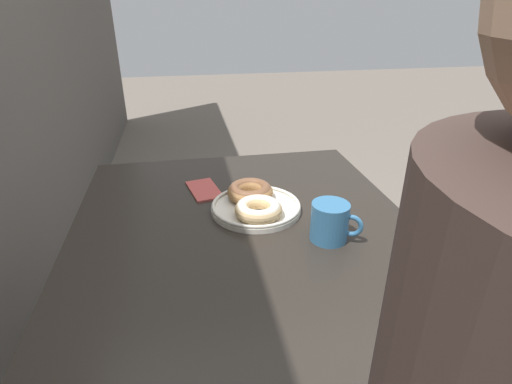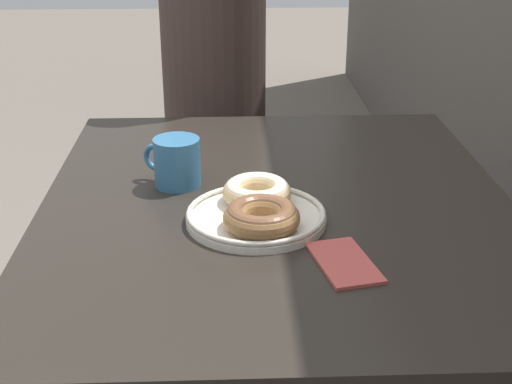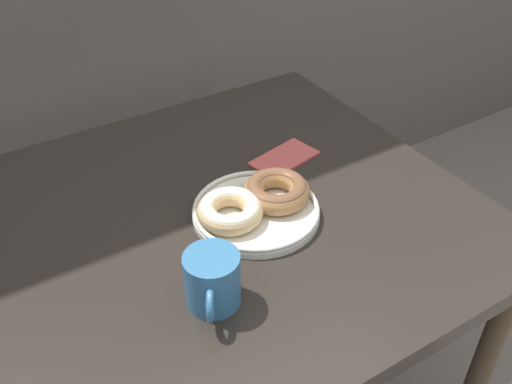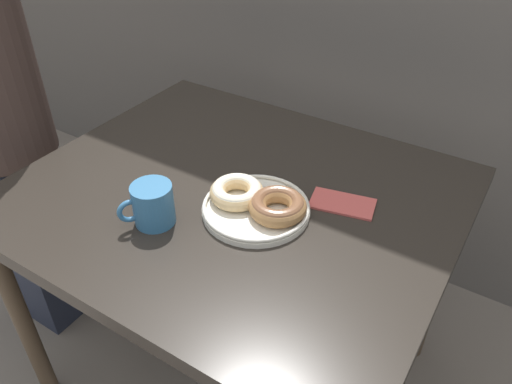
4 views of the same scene
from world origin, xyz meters
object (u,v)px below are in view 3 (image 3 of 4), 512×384
object	(u,v)px
donut_plate	(256,204)
napkin	(284,158)
dining_table	(207,248)
coffee_mug	(212,280)

from	to	relation	value
donut_plate	napkin	world-z (taller)	donut_plate
dining_table	donut_plate	size ratio (longest dim) A/B	3.80
donut_plate	napkin	size ratio (longest dim) A/B	1.68
dining_table	coffee_mug	bearing A→B (deg)	-113.87
coffee_mug	napkin	size ratio (longest dim) A/B	0.72
napkin	donut_plate	bearing A→B (deg)	-140.11
dining_table	napkin	size ratio (longest dim) A/B	6.39
dining_table	coffee_mug	xyz separation A→B (m)	(-0.09, -0.20, 0.13)
napkin	dining_table	bearing A→B (deg)	-160.11
dining_table	coffee_mug	size ratio (longest dim) A/B	8.88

